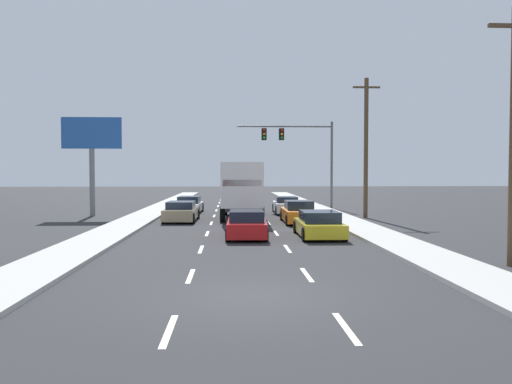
# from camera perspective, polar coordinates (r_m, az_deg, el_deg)

# --- Properties ---
(ground_plane) EXTENTS (140.00, 140.00, 0.00)m
(ground_plane) POSITION_cam_1_polar(r_m,az_deg,el_deg) (37.07, -2.05, -2.40)
(ground_plane) COLOR #2B2B2D
(sidewalk_right) EXTENTS (2.27, 80.00, 0.14)m
(sidewalk_right) POSITION_cam_1_polar(r_m,az_deg,el_deg) (32.81, 9.30, -2.91)
(sidewalk_right) COLOR #B2AFA8
(sidewalk_right) RESTS_ON ground_plane
(sidewalk_left) EXTENTS (2.27, 80.00, 0.14)m
(sidewalk_left) POSITION_cam_1_polar(r_m,az_deg,el_deg) (32.61, -13.23, -2.97)
(sidewalk_left) COLOR #B2AFA8
(sidewalk_left) RESTS_ON ground_plane
(lane_markings) EXTENTS (3.54, 57.00, 0.01)m
(lane_markings) POSITION_cam_1_polar(r_m,az_deg,el_deg) (32.04, -1.93, -3.12)
(lane_markings) COLOR silver
(lane_markings) RESTS_ON ground_plane
(car_silver) EXTENTS (1.95, 4.47, 1.24)m
(car_silver) POSITION_cam_1_polar(r_m,az_deg,el_deg) (37.27, -7.67, -1.51)
(car_silver) COLOR #B7BABF
(car_silver) RESTS_ON ground_plane
(car_tan) EXTENTS (2.00, 4.60, 1.23)m
(car_tan) POSITION_cam_1_polar(r_m,az_deg,el_deg) (31.12, -8.55, -2.26)
(car_tan) COLOR tan
(car_tan) RESTS_ON ground_plane
(box_truck) EXTENTS (2.78, 7.72, 3.60)m
(box_truck) POSITION_cam_1_polar(r_m,az_deg,el_deg) (31.91, -1.61, 0.53)
(box_truck) COLOR white
(box_truck) RESTS_ON ground_plane
(car_red) EXTENTS (1.95, 4.12, 1.26)m
(car_red) POSITION_cam_1_polar(r_m,az_deg,el_deg) (23.05, -1.08, -3.78)
(car_red) COLOR red
(car_red) RESTS_ON ground_plane
(car_white) EXTENTS (1.89, 4.42, 1.24)m
(car_white) POSITION_cam_1_polar(r_m,az_deg,el_deg) (36.58, 3.49, -1.56)
(car_white) COLOR white
(car_white) RESTS_ON ground_plane
(car_orange) EXTENTS (1.86, 4.31, 1.34)m
(car_orange) POSITION_cam_1_polar(r_m,az_deg,el_deg) (29.71, 4.88, -2.40)
(car_orange) COLOR orange
(car_orange) RESTS_ON ground_plane
(car_yellow) EXTENTS (1.99, 4.21, 1.22)m
(car_yellow) POSITION_cam_1_polar(r_m,az_deg,el_deg) (23.35, 7.23, -3.76)
(car_yellow) COLOR yellow
(car_yellow) RESTS_ON ground_plane
(traffic_signal_mast) EXTENTS (7.99, 0.69, 7.23)m
(traffic_signal_mast) POSITION_cam_1_polar(r_m,az_deg,el_deg) (41.49, 4.31, 5.65)
(traffic_signal_mast) COLOR #595B56
(traffic_signal_mast) RESTS_ON ground_plane
(utility_pole_mid) EXTENTS (1.80, 0.28, 9.19)m
(utility_pole_mid) POSITION_cam_1_polar(r_m,az_deg,el_deg) (33.64, 12.50, 5.15)
(utility_pole_mid) COLOR brown
(utility_pole_mid) RESTS_ON ground_plane
(roadside_billboard) EXTENTS (4.07, 0.36, 6.80)m
(roadside_billboard) POSITION_cam_1_polar(r_m,az_deg,el_deg) (36.13, -18.31, 5.07)
(roadside_billboard) COLOR slate
(roadside_billboard) RESTS_ON ground_plane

